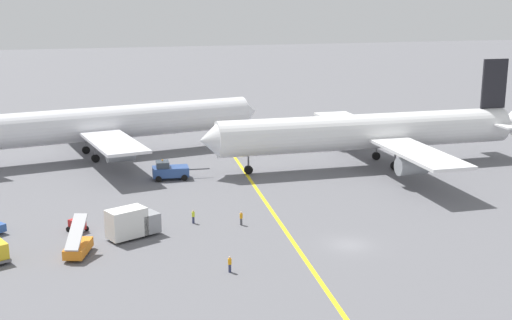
% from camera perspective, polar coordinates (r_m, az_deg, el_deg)
% --- Properties ---
extents(ground_plane, '(600.00, 600.00, 0.00)m').
position_cam_1_polar(ground_plane, '(74.17, 7.90, -7.14)').
color(ground_plane, slate).
extents(taxiway_stripe, '(10.89, 119.59, 0.01)m').
position_cam_1_polar(taxiway_stripe, '(81.31, 1.88, -5.11)').
color(taxiway_stripe, yellow).
rests_on(taxiway_stripe, ground).
extents(airliner_at_gate_left, '(54.76, 41.50, 16.80)m').
position_cam_1_polar(airliner_at_gate_left, '(114.97, -12.54, 3.03)').
color(airliner_at_gate_left, silver).
rests_on(airliner_at_gate_left, ground).
extents(airliner_being_pushed, '(53.51, 44.52, 16.42)m').
position_cam_1_polar(airliner_being_pushed, '(107.17, 9.61, 2.36)').
color(airliner_being_pushed, white).
rests_on(airliner_being_pushed, ground).
extents(pushback_tug, '(8.53, 3.45, 3.03)m').
position_cam_1_polar(pushback_tug, '(99.72, -7.35, -0.89)').
color(pushback_tug, '#2D4C8C').
rests_on(pushback_tug, ground).
extents(gse_gpu_cart_small, '(2.57, 2.64, 1.90)m').
position_cam_1_polar(gse_gpu_cart_small, '(79.87, -14.93, -5.34)').
color(gse_gpu_cart_small, red).
rests_on(gse_gpu_cart_small, ground).
extents(gse_catering_truck_tall, '(6.31, 4.56, 3.50)m').
position_cam_1_polar(gse_catering_truck_tall, '(76.24, -10.46, -5.25)').
color(gse_catering_truck_tall, gray).
rests_on(gse_catering_truck_tall, ground).
extents(gse_stair_truck_yellow, '(3.27, 4.94, 4.06)m').
position_cam_1_polar(gse_stair_truck_yellow, '(72.57, -14.87, -7.09)').
color(gse_stair_truck_yellow, orange).
rests_on(gse_stair_truck_yellow, ground).
extents(ground_crew_ramp_agent_by_cones, '(0.36, 0.36, 1.66)m').
position_cam_1_polar(ground_crew_ramp_agent_by_cones, '(80.22, -5.35, -4.79)').
color(ground_crew_ramp_agent_by_cones, '#2D3351').
rests_on(ground_crew_ramp_agent_by_cones, ground).
extents(ground_crew_wing_walker_right, '(0.36, 0.36, 1.64)m').
position_cam_1_polar(ground_crew_wing_walker_right, '(66.29, -2.24, -8.81)').
color(ground_crew_wing_walker_right, '#2D3351').
rests_on(ground_crew_wing_walker_right, ground).
extents(ground_crew_marshaller_foreground, '(0.36, 0.36, 1.66)m').
position_cam_1_polar(ground_crew_marshaller_foreground, '(79.32, -1.27, -4.95)').
color(ground_crew_marshaller_foreground, '#4C4C51').
rests_on(ground_crew_marshaller_foreground, ground).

